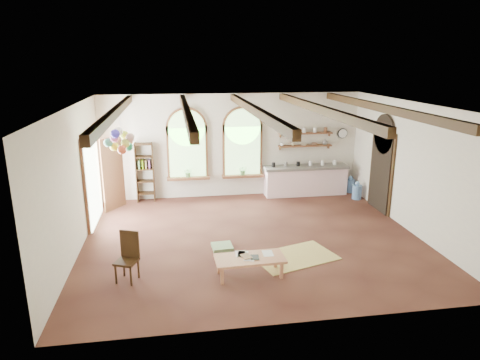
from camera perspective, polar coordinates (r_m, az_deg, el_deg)
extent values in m
plane|color=brown|center=(10.46, 1.72, -7.78)|extent=(8.00, 8.00, 0.00)
cube|color=brown|center=(13.15, -7.03, 3.69)|extent=(1.24, 0.08, 1.64)
cylinder|color=brown|center=(13.02, -7.14, 6.91)|extent=(1.24, 0.08, 1.24)
cube|color=#95D07D|center=(13.11, -7.02, 3.65)|extent=(1.10, 0.04, 1.50)
cube|color=brown|center=(13.25, -6.90, 0.26)|extent=(1.30, 0.28, 0.08)
cube|color=brown|center=(13.31, 0.32, 3.95)|extent=(1.24, 0.08, 1.64)
cylinder|color=brown|center=(13.18, 0.32, 7.14)|extent=(1.24, 0.08, 1.24)
cube|color=#95D07D|center=(13.28, 0.35, 3.92)|extent=(1.10, 0.04, 1.50)
cube|color=brown|center=(13.41, 0.37, 0.57)|extent=(1.30, 0.28, 0.08)
cube|color=brown|center=(11.82, -19.11, 0.04)|extent=(0.10, 1.90, 2.50)
cube|color=black|center=(12.72, 18.24, 0.96)|extent=(0.10, 1.30, 2.40)
cube|color=#FAD4DC|center=(13.79, 8.70, -0.18)|extent=(2.60, 0.55, 0.86)
cube|color=slate|center=(13.67, 8.79, 1.71)|extent=(2.68, 0.62, 0.08)
cube|color=brown|center=(13.69, 8.67, 4.53)|extent=(1.70, 0.24, 0.04)
cube|color=brown|center=(13.62, 8.74, 6.18)|extent=(1.70, 0.24, 0.04)
cylinder|color=black|center=(14.12, 13.52, 6.06)|extent=(0.32, 0.04, 0.32)
cube|color=#3E2613|center=(13.21, -13.66, 0.95)|extent=(0.03, 0.32, 1.80)
cube|color=#3E2613|center=(13.17, -11.49, 1.04)|extent=(0.03, 0.32, 1.80)
cube|color=tan|center=(8.64, 1.31, -10.43)|extent=(1.40, 0.68, 0.05)
cube|color=tan|center=(8.43, -2.40, -12.62)|extent=(0.06, 0.06, 0.35)
cube|color=tan|center=(8.67, 5.55, -11.86)|extent=(0.06, 0.06, 0.35)
cube|color=tan|center=(8.83, -2.85, -11.25)|extent=(0.06, 0.06, 0.35)
cube|color=tan|center=(9.05, 4.74, -10.57)|extent=(0.06, 0.06, 0.35)
cube|color=#3E2613|center=(8.70, -14.90, -10.48)|extent=(0.51, 0.51, 0.05)
cube|color=#3E2613|center=(8.72, -14.49, -8.30)|extent=(0.38, 0.18, 0.58)
cube|color=tan|center=(9.61, 7.33, -10.11)|extent=(1.98, 1.55, 0.02)
cube|color=gray|center=(9.93, -2.39, -8.88)|extent=(0.48, 0.48, 0.08)
cylinder|color=#5B87C3|center=(13.73, 15.32, -1.56)|extent=(0.29, 0.29, 0.44)
sphere|color=#5B87C3|center=(13.66, 15.41, -0.49)|extent=(0.16, 0.16, 0.16)
cylinder|color=#5B87C3|center=(14.37, 14.46, -0.75)|extent=(0.28, 0.28, 0.43)
sphere|color=#5B87C3|center=(14.30, 14.53, 0.25)|extent=(0.15, 0.15, 0.15)
cylinder|color=silver|center=(10.46, -15.73, 7.47)|extent=(0.01, 0.01, 0.85)
sphere|color=#25A065|center=(10.58, -14.64, 4.31)|extent=(0.21, 0.21, 0.21)
sphere|color=#E47C4C|center=(10.69, -14.62, 5.08)|extent=(0.21, 0.21, 0.21)
sphere|color=#B7D62D|center=(10.80, -15.17, 5.79)|extent=(0.21, 0.21, 0.21)
sphere|color=silver|center=(10.65, -15.89, 6.26)|extent=(0.21, 0.21, 0.21)
sphere|color=gold|center=(10.71, -16.44, 4.31)|extent=(0.21, 0.21, 0.21)
sphere|color=teal|center=(10.58, -17.16, 4.78)|extent=(0.21, 0.21, 0.21)
sphere|color=#D6649A|center=(10.45, -16.37, 5.38)|extent=(0.21, 0.21, 0.21)
sphere|color=#433AF6|center=(10.30, -16.31, 5.93)|extent=(0.21, 0.21, 0.21)
sphere|color=#FD5E38|center=(10.26, -15.45, 3.90)|extent=(0.21, 0.21, 0.21)
sphere|color=#D2ED53|center=(10.41, -15.05, 4.77)|extent=(0.21, 0.21, 0.21)
sphere|color=beige|center=(10.42, -14.42, 5.50)|extent=(0.21, 0.21, 0.21)
imported|color=olive|center=(8.61, 0.29, -10.25)|extent=(0.24, 0.29, 0.02)
cube|color=black|center=(8.62, 1.98, -10.25)|extent=(0.19, 0.25, 0.01)
imported|color=#598C4C|center=(13.18, -6.92, 1.03)|extent=(0.27, 0.23, 0.30)
imported|color=#598C4C|center=(13.34, 0.40, 1.32)|extent=(0.27, 0.23, 0.30)
imported|color=white|center=(13.48, 5.63, 4.75)|extent=(0.12, 0.10, 0.10)
imported|color=beige|center=(13.57, 7.07, 4.77)|extent=(0.10, 0.10, 0.09)
imported|color=beige|center=(13.67, 8.48, 4.72)|extent=(0.22, 0.22, 0.05)
imported|color=#8C664C|center=(13.78, 9.88, 4.76)|extent=(0.20, 0.20, 0.06)
imported|color=slate|center=(13.88, 11.26, 5.04)|extent=(0.18, 0.18, 0.19)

